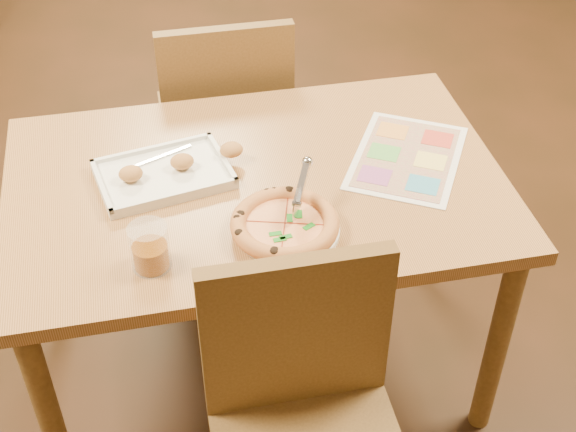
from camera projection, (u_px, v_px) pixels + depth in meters
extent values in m
plane|color=#32190D|center=(261.00, 357.00, 2.56)|extent=(7.00, 7.00, 0.00)
cube|color=#A46F41|center=(256.00, 185.00, 2.11)|extent=(1.30, 0.85, 0.04)
cylinder|color=brown|center=(50.00, 419.00, 1.98)|extent=(0.06, 0.06, 0.68)
cylinder|color=brown|center=(55.00, 229.00, 2.53)|extent=(0.06, 0.06, 0.68)
cylinder|color=brown|center=(497.00, 344.00, 2.16)|extent=(0.06, 0.06, 0.68)
cylinder|color=brown|center=(411.00, 182.00, 2.71)|extent=(0.06, 0.06, 0.68)
cube|color=brown|center=(296.00, 335.00, 1.75)|extent=(0.42, 0.04, 0.45)
cube|color=brown|center=(223.00, 121.00, 2.80)|extent=(0.42, 0.42, 0.04)
cube|color=brown|center=(228.00, 94.00, 2.51)|extent=(0.42, 0.04, 0.45)
cylinder|color=white|center=(288.00, 230.00, 1.94)|extent=(0.26, 0.26, 0.01)
cylinder|color=#DA874A|center=(285.00, 227.00, 1.93)|extent=(0.25, 0.25, 0.01)
cylinder|color=#E3C67B|center=(285.00, 224.00, 1.92)|extent=(0.22, 0.22, 0.01)
torus|color=#DA874A|center=(285.00, 224.00, 1.92)|extent=(0.26, 0.26, 0.04)
cylinder|color=silver|center=(297.00, 204.00, 1.91)|extent=(0.04, 0.07, 0.08)
cube|color=silver|center=(302.00, 183.00, 1.94)|extent=(0.07, 0.12, 0.06)
cube|color=silver|center=(164.00, 176.00, 2.10)|extent=(0.37, 0.29, 0.02)
cube|color=silver|center=(163.00, 172.00, 2.09)|extent=(0.16, 0.07, 0.00)
ellipsoid|color=#B77D41|center=(131.00, 174.00, 2.05)|extent=(0.06, 0.05, 0.04)
ellipsoid|color=#B77D41|center=(182.00, 161.00, 2.09)|extent=(0.06, 0.05, 0.04)
ellipsoid|color=#B77D41|center=(231.00, 150.00, 2.13)|extent=(0.06, 0.05, 0.04)
cylinder|color=#7D3E09|center=(151.00, 256.00, 1.83)|extent=(0.08, 0.08, 0.06)
cylinder|color=white|center=(150.00, 247.00, 1.81)|extent=(0.09, 0.09, 0.11)
cube|color=silver|center=(407.00, 157.00, 2.17)|extent=(0.43, 0.47, 0.00)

